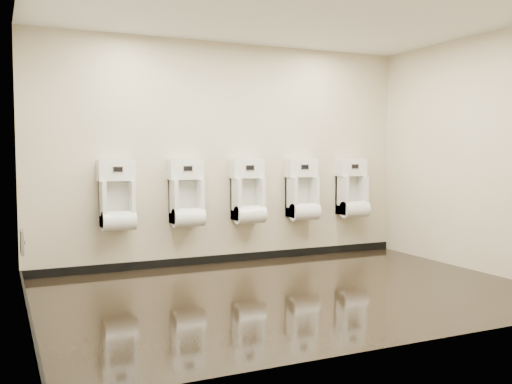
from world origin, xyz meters
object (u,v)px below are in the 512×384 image
access_panel (22,242)px  urinal_2 (248,196)px  urinal_3 (303,194)px  urinal_1 (187,198)px  urinal_4 (352,192)px  urinal_0 (117,201)px

access_panel → urinal_2: urinal_2 is taller
urinal_3 → urinal_2: bearing=180.0°
urinal_2 → urinal_3: 0.80m
access_panel → urinal_1: (1.89, 0.41, 0.36)m
urinal_1 → urinal_3: bearing=0.0°
urinal_1 → urinal_4: size_ratio=1.00×
urinal_0 → urinal_1: 0.84m
urinal_0 → urinal_1: size_ratio=1.00×
urinal_1 → urinal_2: (0.82, 0.00, 0.00)m
access_panel → urinal_4: 4.33m
urinal_2 → urinal_4: bearing=0.0°
access_panel → urinal_3: (3.50, 0.41, 0.36)m
urinal_2 → urinal_3: bearing=0.0°
access_panel → urinal_2: (2.70, 0.41, 0.36)m
urinal_0 → urinal_2: bearing=0.0°
urinal_1 → urinal_2: same height
access_panel → urinal_0: 1.18m
urinal_0 → urinal_3: same height
urinal_0 → urinal_2: same height
urinal_1 → urinal_3: 1.61m
urinal_3 → urinal_1: bearing=180.0°
urinal_0 → urinal_1: bearing=0.0°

